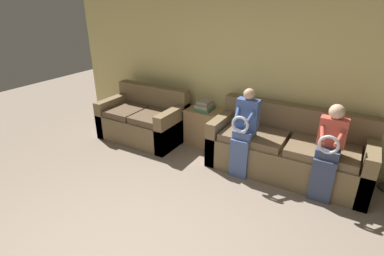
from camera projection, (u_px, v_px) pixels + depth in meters
name	position (u px, v px, depth m)	size (l,w,h in m)	color
wall_back	(254.00, 74.00, 4.69)	(7.21, 0.06, 2.55)	#DBCC7F
couch_main	(287.00, 151.00, 4.33)	(2.21, 0.88, 0.94)	brown
couch_side	(144.00, 121.00, 5.42)	(1.47, 0.89, 0.91)	brown
child_left_seated	(244.00, 130.00, 4.16)	(0.31, 0.37, 1.26)	#475B8E
child_right_seated	(329.00, 149.00, 3.66)	(0.33, 0.38, 1.23)	#384260
side_shelf	(204.00, 126.00, 5.18)	(0.60, 0.46, 0.63)	#9E7A51
book_stack	(205.00, 106.00, 5.03)	(0.26, 0.30, 0.16)	#3D8451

